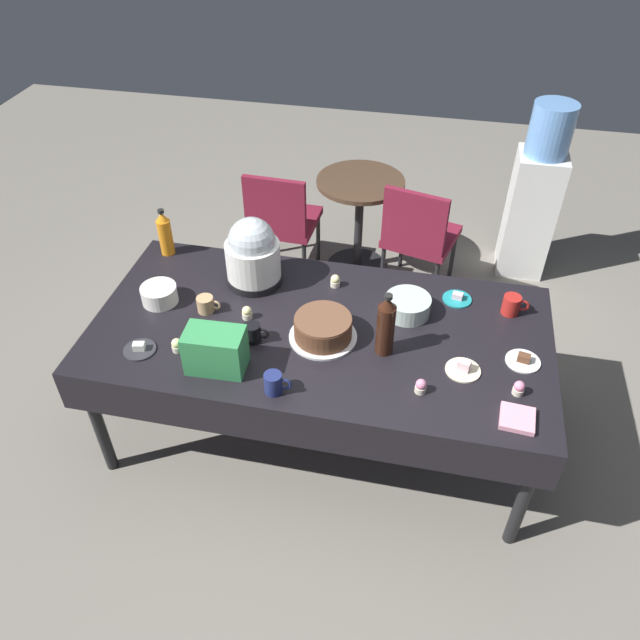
# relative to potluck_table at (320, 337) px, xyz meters

# --- Properties ---
(ground) EXTENTS (9.00, 9.00, 0.00)m
(ground) POSITION_rel_potluck_table_xyz_m (0.00, 0.00, -0.69)
(ground) COLOR slate
(potluck_table) EXTENTS (2.20, 1.10, 0.75)m
(potluck_table) POSITION_rel_potluck_table_xyz_m (0.00, 0.00, 0.00)
(potluck_table) COLOR black
(potluck_table) RESTS_ON ground
(frosted_layer_cake) EXTENTS (0.32, 0.32, 0.12)m
(frosted_layer_cake) POSITION_rel_potluck_table_xyz_m (0.03, -0.06, 0.12)
(frosted_layer_cake) COLOR silver
(frosted_layer_cake) RESTS_ON potluck_table
(slow_cooker) EXTENTS (0.29, 0.29, 0.37)m
(slow_cooker) POSITION_rel_potluck_table_xyz_m (-0.41, 0.30, 0.24)
(slow_cooker) COLOR black
(slow_cooker) RESTS_ON potluck_table
(glass_salad_bowl) EXTENTS (0.23, 0.23, 0.09)m
(glass_salad_bowl) POSITION_rel_potluck_table_xyz_m (0.40, 0.20, 0.11)
(glass_salad_bowl) COLOR #B2C6BC
(glass_salad_bowl) RESTS_ON potluck_table
(ceramic_snack_bowl) EXTENTS (0.18, 0.18, 0.09)m
(ceramic_snack_bowl) POSITION_rel_potluck_table_xyz_m (-0.83, 0.03, 0.11)
(ceramic_snack_bowl) COLOR silver
(ceramic_snack_bowl) RESTS_ON potluck_table
(dessert_plate_white) EXTENTS (0.16, 0.16, 0.04)m
(dessert_plate_white) POSITION_rel_potluck_table_xyz_m (0.95, -0.04, 0.07)
(dessert_plate_white) COLOR white
(dessert_plate_white) RESTS_ON potluck_table
(dessert_plate_charcoal) EXTENTS (0.15, 0.15, 0.04)m
(dessert_plate_charcoal) POSITION_rel_potluck_table_xyz_m (-0.78, -0.33, 0.07)
(dessert_plate_charcoal) COLOR #2D2D33
(dessert_plate_charcoal) RESTS_ON potluck_table
(dessert_plate_cream) EXTENTS (0.16, 0.16, 0.06)m
(dessert_plate_cream) POSITION_rel_potluck_table_xyz_m (0.68, -0.15, 0.08)
(dessert_plate_cream) COLOR beige
(dessert_plate_cream) RESTS_ON potluck_table
(dessert_plate_teal) EXTENTS (0.15, 0.15, 0.04)m
(dessert_plate_teal) POSITION_rel_potluck_table_xyz_m (0.64, 0.36, 0.07)
(dessert_plate_teal) COLOR teal
(dessert_plate_teal) RESTS_ON potluck_table
(cupcake_lemon) EXTENTS (0.05, 0.05, 0.07)m
(cupcake_lemon) POSITION_rel_potluck_table_xyz_m (0.01, 0.34, 0.09)
(cupcake_lemon) COLOR beige
(cupcake_lemon) RESTS_ON potluck_table
(cupcake_rose) EXTENTS (0.05, 0.05, 0.07)m
(cupcake_rose) POSITION_rel_potluck_table_xyz_m (-0.61, -0.29, 0.09)
(cupcake_rose) COLOR beige
(cupcake_rose) RESTS_ON potluck_table
(cupcake_cocoa) EXTENTS (0.05, 0.05, 0.07)m
(cupcake_cocoa) POSITION_rel_potluck_table_xyz_m (-0.36, -0.00, 0.09)
(cupcake_cocoa) COLOR beige
(cupcake_cocoa) RESTS_ON potluck_table
(cupcake_vanilla) EXTENTS (0.05, 0.05, 0.07)m
(cupcake_vanilla) POSITION_rel_potluck_table_xyz_m (0.92, -0.24, 0.09)
(cupcake_vanilla) COLOR beige
(cupcake_vanilla) RESTS_ON potluck_table
(cupcake_mint) EXTENTS (0.05, 0.05, 0.07)m
(cupcake_mint) POSITION_rel_potluck_table_xyz_m (0.51, -0.32, 0.09)
(cupcake_mint) COLOR beige
(cupcake_mint) RESTS_ON potluck_table
(soda_bottle_orange_juice) EXTENTS (0.08, 0.08, 0.27)m
(soda_bottle_orange_juice) POSITION_rel_potluck_table_xyz_m (-0.96, 0.45, 0.19)
(soda_bottle_orange_juice) COLOR orange
(soda_bottle_orange_juice) RESTS_ON potluck_table
(soda_bottle_cola) EXTENTS (0.08, 0.08, 0.33)m
(soda_bottle_cola) POSITION_rel_potluck_table_xyz_m (0.32, -0.09, 0.21)
(soda_bottle_cola) COLOR #33190F
(soda_bottle_cola) RESTS_ON potluck_table
(coffee_mug_red) EXTENTS (0.13, 0.09, 0.10)m
(coffee_mug_red) POSITION_rel_potluck_table_xyz_m (0.90, 0.31, 0.11)
(coffee_mug_red) COLOR #B2231E
(coffee_mug_red) RESTS_ON potluck_table
(coffee_mug_navy) EXTENTS (0.12, 0.08, 0.10)m
(coffee_mug_navy) POSITION_rel_potluck_table_xyz_m (-0.11, -0.44, 0.11)
(coffee_mug_navy) COLOR navy
(coffee_mug_navy) RESTS_ON potluck_table
(coffee_mug_tan) EXTENTS (0.12, 0.08, 0.08)m
(coffee_mug_tan) POSITION_rel_potluck_table_xyz_m (-0.58, 0.01, 0.10)
(coffee_mug_tan) COLOR tan
(coffee_mug_tan) RESTS_ON potluck_table
(coffee_mug_black) EXTENTS (0.12, 0.08, 0.09)m
(coffee_mug_black) POSITION_rel_potluck_table_xyz_m (-0.29, -0.15, 0.11)
(coffee_mug_black) COLOR black
(coffee_mug_black) RESTS_ON potluck_table
(soda_carton) EXTENTS (0.27, 0.17, 0.20)m
(soda_carton) POSITION_rel_potluck_table_xyz_m (-0.39, -0.35, 0.16)
(soda_carton) COLOR #338C4C
(soda_carton) RESTS_ON potluck_table
(paper_napkin_stack) EXTENTS (0.15, 0.15, 0.02)m
(paper_napkin_stack) POSITION_rel_potluck_table_xyz_m (0.91, -0.40, 0.07)
(paper_napkin_stack) COLOR pink
(paper_napkin_stack) RESTS_ON potluck_table
(maroon_chair_left) EXTENTS (0.46, 0.46, 0.85)m
(maroon_chair_left) POSITION_rel_potluck_table_xyz_m (-0.55, 1.34, -0.20)
(maroon_chair_left) COLOR maroon
(maroon_chair_left) RESTS_ON ground
(maroon_chair_right) EXTENTS (0.54, 0.54, 0.85)m
(maroon_chair_right) POSITION_rel_potluck_table_xyz_m (0.38, 1.35, -0.20)
(maroon_chair_right) COLOR maroon
(maroon_chair_right) RESTS_ON ground
(round_cafe_table) EXTENTS (0.60, 0.60, 0.72)m
(round_cafe_table) POSITION_rel_potluck_table_xyz_m (-0.05, 1.57, -0.19)
(round_cafe_table) COLOR #473323
(round_cafe_table) RESTS_ON ground
(water_cooler) EXTENTS (0.32, 0.32, 1.24)m
(water_cooler) POSITION_rel_potluck_table_xyz_m (1.12, 1.82, -0.10)
(water_cooler) COLOR silver
(water_cooler) RESTS_ON ground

